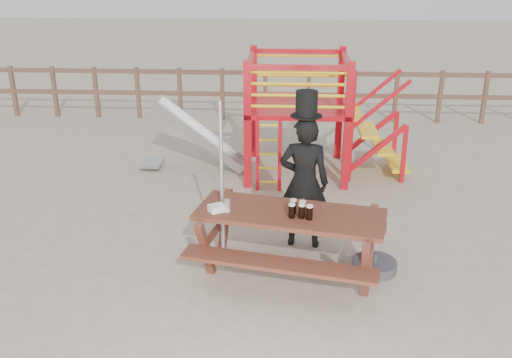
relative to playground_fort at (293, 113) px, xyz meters
The scene contains 10 objects.
ground 3.74m from the playground_fort, 91.99° to the right, with size 60.00×60.00×0.00m, color #B3A48B.
back_fence 3.44m from the playground_fort, 92.08° to the left, with size 15.09×0.09×1.20m.
playground_fort is the anchor object (origin of this frame).
picnic_table 3.64m from the playground_fort, 90.37° to the right, with size 2.43×1.91×0.84m.
man_with_hat 2.78m from the playground_fort, 86.88° to the right, with size 0.68×0.47×2.08m.
metal_pole 3.54m from the playground_fort, 103.57° to the right, with size 0.05×0.05×2.11m, color #B2B2B7.
parasol_base 3.70m from the playground_fort, 73.33° to the right, with size 0.55×0.55×0.23m.
paper_bag 3.73m from the playground_fort, 103.50° to the right, with size 0.18×0.14×0.08m, color white.
stout_pints 3.71m from the playground_fort, 88.71° to the right, with size 0.27×0.23×0.17m.
empty_glasses 3.71m from the playground_fort, 101.72° to the right, with size 0.07×0.07×0.15m.
Camera 1 is at (0.06, -6.02, 3.60)m, focal length 40.00 mm.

